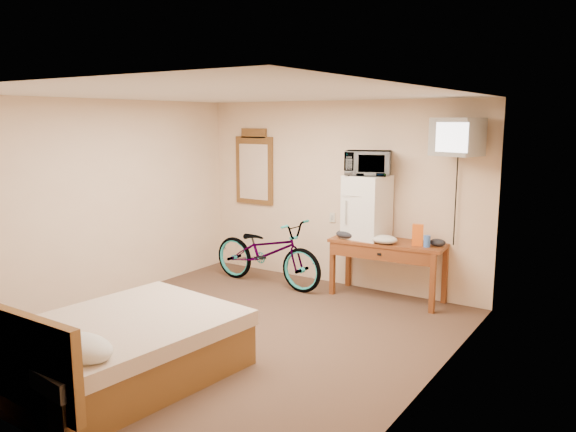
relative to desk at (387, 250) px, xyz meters
The scene contains 13 objects.
room 2.26m from the desk, 113.20° to the right, with size 4.60×4.64×2.50m.
desk is the anchor object (origin of this frame).
mini_fridge 0.60m from the desk, behind, with size 0.54×0.52×0.81m.
microwave 1.12m from the desk, behind, with size 0.56×0.38×0.31m, color white.
snack_bag 0.47m from the desk, ahead, with size 0.13×0.08×0.26m, color orange.
blue_cup 0.55m from the desk, ahead, with size 0.08×0.08×0.14m, color #3C6CCC.
cloth_cream 0.21m from the desk, 82.86° to the right, with size 0.33×0.26×0.10m, color beige.
cloth_dark_a 0.54m from the desk, 166.99° to the right, with size 0.29×0.22×0.11m, color black.
cloth_dark_b 0.64m from the desk, ahead, with size 0.19×0.16×0.09m, color black.
crt_television 1.63m from the desk, ahead, with size 0.59×0.64×0.43m.
wall_mirror 2.45m from the desk, behind, with size 0.66×0.04×1.12m.
bicycle 1.66m from the desk, 169.30° to the right, with size 0.62×1.76×0.93m, color black.
bed 3.56m from the desk, 107.43° to the right, with size 1.67×2.09×0.90m.
Camera 1 is at (3.57, -4.40, 2.27)m, focal length 35.00 mm.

